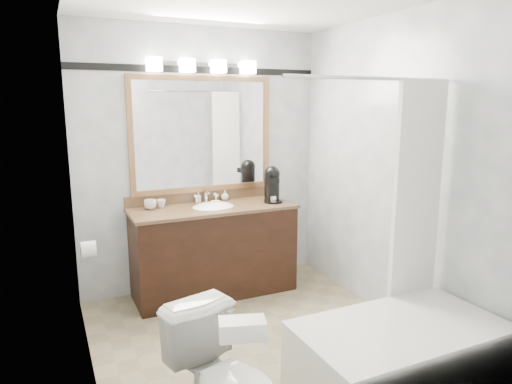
{
  "coord_description": "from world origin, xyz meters",
  "views": [
    {
      "loc": [
        -1.39,
        -2.9,
        1.8
      ],
      "look_at": [
        0.13,
        0.35,
        1.1
      ],
      "focal_mm": 32.0,
      "sensor_mm": 36.0,
      "label": 1
    }
  ],
  "objects": [
    {
      "name": "bathtub",
      "position": [
        0.55,
        -0.9,
        0.28
      ],
      "size": [
        1.3,
        0.75,
        1.96
      ],
      "color": "white",
      "rests_on": "ground"
    },
    {
      "name": "tissue_box",
      "position": [
        -0.63,
        -1.12,
        0.78
      ],
      "size": [
        0.24,
        0.18,
        0.09
      ],
      "primitive_type": "cube",
      "rotation": [
        0.0,
        0.0,
        -0.31
      ],
      "color": "white",
      "rests_on": "toilet"
    },
    {
      "name": "coffee_maker",
      "position": [
        0.6,
        0.99,
        1.03
      ],
      "size": [
        0.18,
        0.22,
        0.35
      ],
      "rotation": [
        0.0,
        0.0,
        -0.29
      ],
      "color": "black",
      "rests_on": "vanity"
    },
    {
      "name": "accent_stripe",
      "position": [
        0.0,
        1.29,
        2.1
      ],
      "size": [
        2.4,
        0.01,
        0.06
      ],
      "primitive_type": "cube",
      "color": "black",
      "rests_on": "room"
    },
    {
      "name": "cup_right",
      "position": [
        -0.45,
        1.18,
        0.89
      ],
      "size": [
        0.1,
        0.1,
        0.07
      ],
      "primitive_type": "imported",
      "rotation": [
        0.0,
        0.0,
        -0.37
      ],
      "color": "white",
      "rests_on": "vanity"
    },
    {
      "name": "vanity_light_bar",
      "position": [
        0.0,
        1.23,
        2.13
      ],
      "size": [
        1.02,
        0.14,
        0.12
      ],
      "color": "silver",
      "rests_on": "room"
    },
    {
      "name": "cup_left",
      "position": [
        -0.55,
        1.16,
        0.89
      ],
      "size": [
        0.14,
        0.14,
        0.09
      ],
      "primitive_type": "imported",
      "rotation": [
        0.0,
        0.0,
        -0.41
      ],
      "color": "white",
      "rests_on": "vanity"
    },
    {
      "name": "soap_bottle_b",
      "position": [
        0.2,
        1.23,
        0.9
      ],
      "size": [
        0.09,
        0.09,
        0.1
      ],
      "primitive_type": "imported",
      "rotation": [
        0.0,
        0.0,
        0.27
      ],
      "color": "white",
      "rests_on": "vanity"
    },
    {
      "name": "soap_bottle_a",
      "position": [
        -0.07,
        1.23,
        0.9
      ],
      "size": [
        0.06,
        0.06,
        0.1
      ],
      "primitive_type": "imported",
      "rotation": [
        0.0,
        0.0,
        -0.39
      ],
      "color": "white",
      "rests_on": "vanity"
    },
    {
      "name": "tp_roll",
      "position": [
        -1.14,
        0.66,
        0.7
      ],
      "size": [
        0.11,
        0.12,
        0.12
      ],
      "primitive_type": "cylinder",
      "rotation": [
        0.0,
        1.57,
        0.0
      ],
      "color": "white",
      "rests_on": "room"
    },
    {
      "name": "vanity",
      "position": [
        0.0,
        1.02,
        0.44
      ],
      "size": [
        1.53,
        0.58,
        0.97
      ],
      "color": "black",
      "rests_on": "ground"
    },
    {
      "name": "mirror",
      "position": [
        0.0,
        1.28,
        1.5
      ],
      "size": [
        1.4,
        0.04,
        1.1
      ],
      "color": "#A27249",
      "rests_on": "room"
    },
    {
      "name": "room",
      "position": [
        0.0,
        0.0,
        1.25
      ],
      "size": [
        2.42,
        2.62,
        2.52
      ],
      "color": "gray",
      "rests_on": "ground"
    },
    {
      "name": "soap_bar",
      "position": [
        0.07,
        1.13,
        0.86
      ],
      "size": [
        0.09,
        0.07,
        0.03
      ],
      "primitive_type": "cube",
      "rotation": [
        0.0,
        0.0,
        -0.29
      ],
      "color": "#EAECC2",
      "rests_on": "vanity"
    }
  ]
}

